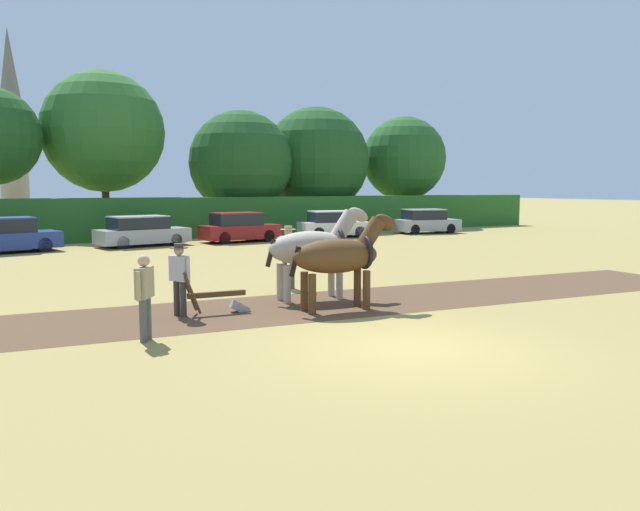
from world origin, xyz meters
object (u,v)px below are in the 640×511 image
at_px(tree_center, 103,132).
at_px(plow, 222,300).
at_px(parked_car_far_right, 426,222).
at_px(farmer_at_plow, 179,274).
at_px(farmer_beside_team, 288,251).
at_px(tree_center_right, 241,163).
at_px(parked_car_center, 141,232).
at_px(parked_car_center_left, 5,236).
at_px(draft_horse_lead_right, 314,247).
at_px(church_spire, 12,120).
at_px(tree_right, 316,161).
at_px(parked_car_right, 334,225).
at_px(parked_car_center_right, 239,228).
at_px(tree_far_right, 404,159).
at_px(draft_horse_lead_left, 340,256).
at_px(farmer_onlooker_left, 145,291).

height_order(tree_center, plow, tree_center).
bearing_deg(parked_car_far_right, farmer_at_plow, -129.81).
relative_size(farmer_at_plow, farmer_beside_team, 0.92).
relative_size(tree_center_right, plow, 4.79).
bearing_deg(parked_car_center, parked_car_center_left, 172.08).
height_order(draft_horse_lead_right, parked_car_center, draft_horse_lead_right).
bearing_deg(parked_car_center, draft_horse_lead_right, -99.06).
bearing_deg(church_spire, tree_center, -81.63).
bearing_deg(tree_right, parked_car_right, -111.52).
bearing_deg(farmer_beside_team, tree_center_right, 27.67).
bearing_deg(tree_center_right, parked_car_center_right, -113.24).
bearing_deg(parked_car_center_left, tree_right, 8.89).
bearing_deg(tree_far_right, parked_car_right, -146.07).
xyz_separation_m(farmer_beside_team, parked_car_center_left, (-6.56, 14.74, -0.32)).
bearing_deg(tree_center_right, tree_center, 167.28).
height_order(tree_center, tree_far_right, tree_center).
xyz_separation_m(tree_center_right, parked_car_far_right, (9.72, -6.54, -3.71)).
relative_size(plow, parked_car_center_right, 0.38).
height_order(tree_far_right, parked_car_far_right, tree_far_right).
bearing_deg(tree_center, draft_horse_lead_left, -89.27).
bearing_deg(parked_car_right, draft_horse_lead_left, -110.48).
relative_size(parked_car_right, parked_car_far_right, 1.00).
bearing_deg(parked_car_center_left, tree_center_right, 14.40).
xyz_separation_m(tree_far_right, church_spire, (-24.56, 25.49, 3.91)).
relative_size(parked_car_center, parked_car_center_right, 1.10).
height_order(farmer_at_plow, parked_car_center_right, farmer_at_plow).
bearing_deg(tree_right, farmer_beside_team, -120.72).
distance_m(tree_far_right, plow, 33.86).
distance_m(tree_center, parked_car_center, 10.00).
bearing_deg(farmer_at_plow, tree_center_right, 38.39).
xyz_separation_m(tree_center, tree_right, (13.84, -1.22, -1.46)).
distance_m(tree_center_right, parked_car_center, 10.97).
bearing_deg(plow, tree_far_right, 51.16).
xyz_separation_m(church_spire, farmer_beside_team, (4.17, -47.24, -7.82)).
bearing_deg(farmer_at_plow, parked_car_right, 24.13).
bearing_deg(tree_center, farmer_beside_team, -88.37).
bearing_deg(parked_car_center, parked_car_center_right, -11.99).
xyz_separation_m(plow, parked_car_far_right, (19.98, 17.44, 0.41)).
bearing_deg(draft_horse_lead_left, church_spire, 99.45).
xyz_separation_m(tree_far_right, farmer_onlooker_left, (-25.46, -25.92, -4.03)).
bearing_deg(parked_car_far_right, church_spire, 134.07).
height_order(tree_right, farmer_at_plow, tree_right).
bearing_deg(parked_car_right, draft_horse_lead_right, -112.33).
height_order(tree_center_right, church_spire, church_spire).
xyz_separation_m(church_spire, farmer_onlooker_left, (-0.90, -51.41, -7.94)).
bearing_deg(draft_horse_lead_right, draft_horse_lead_left, -90.07).
height_order(draft_horse_lead_right, parked_car_center_right, draft_horse_lead_right).
bearing_deg(plow, farmer_beside_team, 44.82).
relative_size(draft_horse_lead_right, parked_car_far_right, 0.69).
bearing_deg(draft_horse_lead_right, tree_far_right, 54.06).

